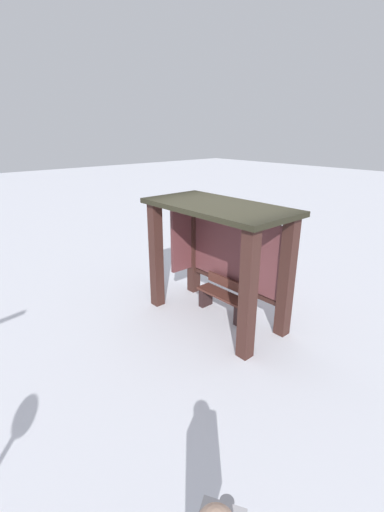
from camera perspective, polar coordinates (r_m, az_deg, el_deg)
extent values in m
plane|color=silver|center=(6.99, 3.76, -10.03)|extent=(60.00, 60.00, 0.00)
cube|color=#3B201C|center=(7.07, -5.92, 0.01)|extent=(0.21, 0.21, 2.18)
cube|color=#3B201C|center=(5.43, 9.21, -6.54)|extent=(0.21, 0.21, 2.18)
cube|color=#3B201C|center=(7.67, 0.30, 1.74)|extent=(0.21, 0.21, 2.18)
cube|color=#3B201C|center=(6.20, 15.32, -3.59)|extent=(0.21, 0.21, 2.18)
cube|color=black|center=(6.19, 4.23, 8.12)|extent=(2.80, 1.41, 0.09)
cube|color=brown|center=(6.80, 7.07, 0.99)|extent=(2.21, 0.08, 1.37)
cube|color=#3B201C|center=(7.06, 6.71, -4.78)|extent=(2.21, 0.06, 0.08)
cube|color=brown|center=(7.41, -1.63, 2.73)|extent=(0.08, 0.56, 1.37)
cube|color=#532B24|center=(6.93, 5.10, -6.40)|extent=(1.17, 0.34, 0.04)
cube|color=#532B24|center=(6.94, 6.02, -4.53)|extent=(1.12, 0.04, 0.20)
cube|color=#2E1D1D|center=(6.75, 8.06, -9.44)|extent=(0.12, 0.29, 0.40)
cube|color=#2E1D1D|center=(7.34, 2.28, -6.70)|extent=(0.12, 0.29, 0.40)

